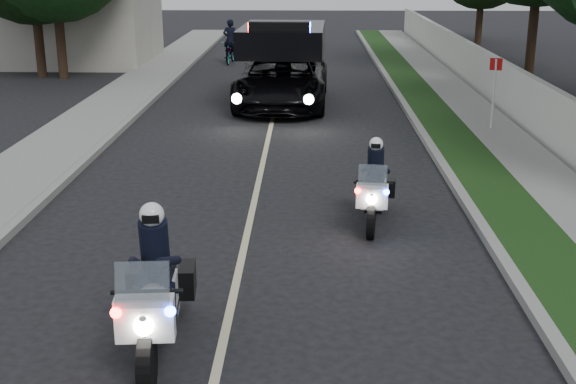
{
  "coord_description": "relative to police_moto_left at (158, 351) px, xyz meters",
  "views": [
    {
      "loc": [
        1.04,
        -7.97,
        4.62
      ],
      "look_at": [
        0.73,
        3.55,
        1.0
      ],
      "focal_mm": 47.12,
      "sensor_mm": 36.0,
      "label": 1
    }
  ],
  "objects": [
    {
      "name": "sidewalk_left",
      "position": [
        -4.43,
        9.81,
        0.08
      ],
      "size": [
        2.0,
        60.0,
        0.16
      ],
      "primitive_type": "cube",
      "color": "gray",
      "rests_on": "ground"
    },
    {
      "name": "bicycle",
      "position": [
        -1.65,
        25.69,
        0.0
      ],
      "size": [
        0.79,
        1.94,
        0.99
      ],
      "primitive_type": "imported",
      "rotation": [
        0.0,
        0.0,
        -0.07
      ],
      "color": "black",
      "rests_on": "ground"
    },
    {
      "name": "lane_marking",
      "position": [
        0.77,
        9.81,
        0.0
      ],
      "size": [
        0.12,
        50.0,
        0.01
      ],
      "primitive_type": "cube",
      "color": "#BFB78C",
      "rests_on": "ground"
    },
    {
      "name": "ground",
      "position": [
        0.77,
        -0.19,
        0.0
      ],
      "size": [
        120.0,
        120.0,
        0.0
      ],
      "primitive_type": "plane",
      "color": "black",
      "rests_on": "ground"
    },
    {
      "name": "cyclist",
      "position": [
        -1.65,
        25.69,
        0.0
      ],
      "size": [
        0.64,
        0.44,
        1.73
      ],
      "primitive_type": "imported",
      "rotation": [
        0.0,
        0.0,
        3.19
      ],
      "color": "black",
      "rests_on": "ground"
    },
    {
      "name": "tree_right_d",
      "position": [
        10.48,
        21.79,
        0.0
      ],
      "size": [
        8.79,
        8.79,
        12.59
      ],
      "primitive_type": null,
      "rotation": [
        0.0,
        0.0,
        0.18
      ],
      "color": "#153F15",
      "rests_on": "ground"
    },
    {
      "name": "sign_post",
      "position": [
        6.77,
        11.98,
        0.0
      ],
      "size": [
        0.41,
        0.41,
        2.1
      ],
      "primitive_type": null,
      "rotation": [
        0.0,
        0.0,
        -0.31
      ],
      "color": "red",
      "rests_on": "ground"
    },
    {
      "name": "tree_left_near",
      "position": [
        -7.76,
        21.16,
        0.0
      ],
      "size": [
        6.18,
        6.18,
        9.9
      ],
      "primitive_type": null,
      "rotation": [
        0.0,
        0.0,
        -0.04
      ],
      "color": "#143B13",
      "rests_on": "ground"
    },
    {
      "name": "sidewalk_right",
      "position": [
        6.87,
        9.81,
        0.08
      ],
      "size": [
        1.4,
        60.0,
        0.16
      ],
      "primitive_type": "cube",
      "color": "gray",
      "rests_on": "ground"
    },
    {
      "name": "grass_verge",
      "position": [
        5.57,
        9.81,
        0.08
      ],
      "size": [
        1.2,
        60.0,
        0.16
      ],
      "primitive_type": "cube",
      "color": "#193814",
      "rests_on": "ground"
    },
    {
      "name": "tree_right_e",
      "position": [
        11.0,
        33.6,
        0.0
      ],
      "size": [
        6.09,
        6.09,
        8.5
      ],
      "primitive_type": null,
      "rotation": [
        0.0,
        0.0,
        0.22
      ],
      "color": "#173310",
      "rests_on": "ground"
    },
    {
      "name": "police_moto_left",
      "position": [
        0.0,
        0.0,
        0.0
      ],
      "size": [
        0.95,
        2.25,
        1.87
      ],
      "primitive_type": null,
      "rotation": [
        0.0,
        0.0,
        0.08
      ],
      "color": "silver",
      "rests_on": "ground"
    },
    {
      "name": "police_suv",
      "position": [
        0.99,
        15.8,
        0.0
      ],
      "size": [
        3.0,
        6.13,
        2.93
      ],
      "primitive_type": "imported",
      "rotation": [
        0.0,
        0.0,
        -0.04
      ],
      "color": "black",
      "rests_on": "ground"
    },
    {
      "name": "property_wall",
      "position": [
        7.87,
        9.81,
        0.75
      ],
      "size": [
        0.22,
        60.0,
        1.5
      ],
      "primitive_type": "cube",
      "color": "beige",
      "rests_on": "ground"
    },
    {
      "name": "curb_right",
      "position": [
        4.87,
        9.81,
        0.07
      ],
      "size": [
        0.2,
        60.0,
        0.15
      ],
      "primitive_type": "cube",
      "color": "gray",
      "rests_on": "ground"
    },
    {
      "name": "curb_left",
      "position": [
        -3.33,
        9.81,
        0.07
      ],
      "size": [
        0.2,
        60.0,
        0.15
      ],
      "primitive_type": "cube",
      "color": "gray",
      "rests_on": "ground"
    },
    {
      "name": "tree_left_far",
      "position": [
        -8.74,
        21.53,
        0.0
      ],
      "size": [
        6.94,
        6.94,
        9.35
      ],
      "primitive_type": null,
      "rotation": [
        0.0,
        0.0,
        -0.28
      ],
      "color": "black",
      "rests_on": "ground"
    },
    {
      "name": "police_moto_right",
      "position": [
        3.0,
        4.71,
        0.0
      ],
      "size": [
        0.89,
        1.91,
        1.56
      ],
      "primitive_type": null,
      "rotation": [
        0.0,
        0.0,
        -0.14
      ],
      "color": "white",
      "rests_on": "ground"
    }
  ]
}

